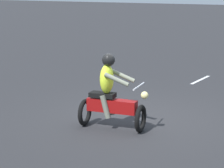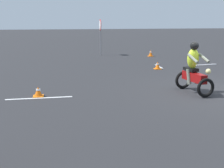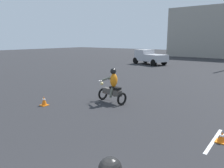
% 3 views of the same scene
% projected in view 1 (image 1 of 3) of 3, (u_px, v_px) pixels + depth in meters
% --- Properties ---
extents(ground_plane, '(120.00, 120.00, 0.00)m').
position_uv_depth(ground_plane, '(135.00, 118.00, 10.27)').
color(ground_plane, '#28282B').
extents(motorcycle_rider_foreground, '(1.55, 0.82, 1.66)m').
position_uv_depth(motorcycle_rider_foreground, '(110.00, 96.00, 9.39)').
color(motorcycle_rider_foreground, black).
rests_on(motorcycle_rider_foreground, ground).
extents(lane_stripe_s, '(0.21, 1.51, 0.01)m').
position_uv_depth(lane_stripe_s, '(200.00, 80.00, 14.42)').
color(lane_stripe_s, silver).
rests_on(lane_stripe_s, ground).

